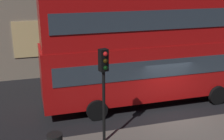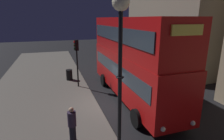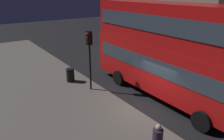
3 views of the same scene
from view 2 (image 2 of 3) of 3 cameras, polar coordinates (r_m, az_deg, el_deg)
The scene contains 8 objects.
ground_plane at distance 12.66m, azimuth -1.25°, elevation -10.74°, with size 80.00×80.00×0.00m, color black.
sidewalk_slab at distance 12.26m, azimuth -21.87°, elevation -12.58°, with size 44.00×7.49×0.12m, color #5B564F.
building_with_clock at distance 24.49m, azimuth 22.67°, elevation 18.49°, with size 13.68×9.49×14.65m.
double_decker_bus at distance 12.92m, azimuth 6.22°, elevation 4.59°, with size 10.94×2.88×5.71m.
traffic_light_near_kerb at distance 15.09m, azimuth -10.92°, elevation 5.04°, with size 0.38×0.39×3.89m.
street_lamp at distance 5.99m, azimuth 2.60°, elevation 8.01°, with size 0.55×0.55×6.26m.
pedestrian at distance 8.90m, azimuth -12.24°, elevation -16.12°, with size 0.39×0.39×1.72m.
litter_bin at distance 17.53m, azimuth -13.08°, elevation -1.43°, with size 0.57×0.57×0.97m, color black.
Camera 2 is at (10.87, -3.25, 5.63)m, focal length 29.53 mm.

